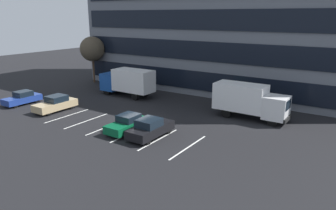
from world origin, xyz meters
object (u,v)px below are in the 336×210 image
Objects in this scene: sedan_black at (150,128)px; sedan_tan at (56,104)px; sedan_navy at (22,98)px; box_truck_blue at (128,81)px; box_truck_white at (249,100)px; bare_tree at (92,49)px; sedan_forest at (128,124)px.

sedan_tan is at bearing 178.15° from sedan_black.
sedan_navy is 0.92× the size of sedan_black.
sedan_tan is at bearing 4.65° from sedan_navy.
box_truck_blue is 1.63× the size of sedan_tan.
box_truck_white reaches higher than sedan_black.
bare_tree is (-7.58, 12.63, 4.17)m from sedan_tan.
bare_tree reaches higher than sedan_black.
bare_tree is (-25.27, 3.81, 3.06)m from box_truck_white.
box_truck_blue reaches higher than sedan_forest.
sedan_black is (2.40, 0.06, 0.05)m from sedan_forest.
sedan_tan is (-2.17, -9.01, -1.14)m from box_truck_blue.
box_truck_blue is at bearing -20.36° from bare_tree.
bare_tree reaches higher than sedan_tan.
sedan_tan is 12.73m from sedan_black.
box_truck_white reaches higher than sedan_navy.
box_truck_blue is 1.63× the size of sedan_black.
sedan_navy is 18.03m from sedan_black.
sedan_tan is 1.08× the size of sedan_forest.
box_truck_blue reaches higher than box_truck_white.
sedan_navy is 0.98× the size of sedan_forest.
bare_tree reaches higher than box_truck_white.
bare_tree is at bearing 147.28° from sedan_black.
sedan_forest is at bearing -0.13° from sedan_navy.
box_truck_white is 1.75× the size of sedan_navy.
box_truck_blue is 12.56m from sedan_forest.
sedan_black is 0.66× the size of bare_tree.
box_truck_white is 1.06× the size of bare_tree.
sedan_black is (-4.97, -9.23, -1.11)m from box_truck_white.
bare_tree is (-9.75, 3.62, 3.02)m from box_truck_blue.
sedan_navy is at bearing -175.35° from sedan_tan.
sedan_tan is at bearing 177.41° from sedan_forest.
sedan_navy is 13.91m from bare_tree.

